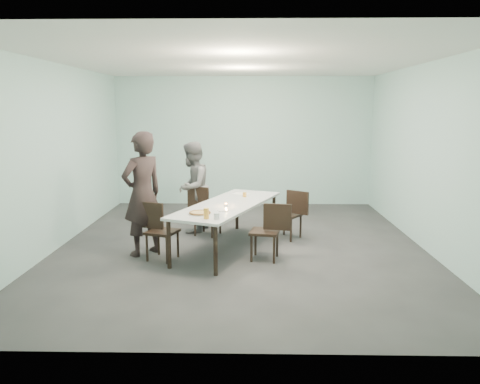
{
  "coord_description": "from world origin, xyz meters",
  "views": [
    {
      "loc": [
        0.15,
        -7.55,
        2.27
      ],
      "look_at": [
        0.0,
        -0.47,
        1.0
      ],
      "focal_mm": 35.0,
      "sensor_mm": 36.0,
      "label": 1
    }
  ],
  "objects_px": {
    "chair_far_left": "(204,207)",
    "amber_tumbler": "(245,195)",
    "chair_near_left": "(157,227)",
    "pizza": "(200,213)",
    "table": "(228,207)",
    "diner_far": "(192,187)",
    "side_plate": "(223,210)",
    "diner_near": "(143,194)",
    "water_tumbler": "(217,216)",
    "tealight": "(226,205)",
    "chair_near_right": "(270,228)",
    "chair_far_right": "(292,211)",
    "beer_glass": "(206,213)"
  },
  "relations": [
    {
      "from": "chair_near_left",
      "to": "chair_near_right",
      "type": "height_order",
      "value": "same"
    },
    {
      "from": "chair_near_left",
      "to": "chair_near_right",
      "type": "xyz_separation_m",
      "value": [
        1.7,
        -0.01,
        0.0
      ]
    },
    {
      "from": "tealight",
      "to": "side_plate",
      "type": "bearing_deg",
      "value": -94.67
    },
    {
      "from": "table",
      "to": "amber_tumbler",
      "type": "distance_m",
      "value": 0.66
    },
    {
      "from": "chair_near_right",
      "to": "water_tumbler",
      "type": "height_order",
      "value": "chair_near_right"
    },
    {
      "from": "diner_far",
      "to": "tealight",
      "type": "bearing_deg",
      "value": 43.42
    },
    {
      "from": "table",
      "to": "tealight",
      "type": "bearing_deg",
      "value": -95.08
    },
    {
      "from": "table",
      "to": "diner_near",
      "type": "relative_size",
      "value": 1.42
    },
    {
      "from": "diner_near",
      "to": "diner_far",
      "type": "distance_m",
      "value": 1.53
    },
    {
      "from": "chair_near_left",
      "to": "pizza",
      "type": "relative_size",
      "value": 2.56
    },
    {
      "from": "diner_near",
      "to": "diner_far",
      "type": "bearing_deg",
      "value": -160.18
    },
    {
      "from": "chair_near_right",
      "to": "diner_near",
      "type": "xyz_separation_m",
      "value": [
        -1.96,
        0.23,
        0.46
      ]
    },
    {
      "from": "chair_near_right",
      "to": "pizza",
      "type": "bearing_deg",
      "value": 22.41
    },
    {
      "from": "diner_near",
      "to": "water_tumbler",
      "type": "xyz_separation_m",
      "value": [
        1.2,
        -0.76,
        -0.17
      ]
    },
    {
      "from": "water_tumbler",
      "to": "diner_far",
      "type": "bearing_deg",
      "value": 105.58
    },
    {
      "from": "tealight",
      "to": "amber_tumbler",
      "type": "bearing_deg",
      "value": 70.74
    },
    {
      "from": "side_plate",
      "to": "amber_tumbler",
      "type": "bearing_deg",
      "value": 74.71
    },
    {
      "from": "diner_near",
      "to": "water_tumbler",
      "type": "bearing_deg",
      "value": 100.62
    },
    {
      "from": "diner_near",
      "to": "water_tumbler",
      "type": "height_order",
      "value": "diner_near"
    },
    {
      "from": "chair_far_left",
      "to": "side_plate",
      "type": "distance_m",
      "value": 1.48
    },
    {
      "from": "side_plate",
      "to": "chair_near_left",
      "type": "bearing_deg",
      "value": -178.54
    },
    {
      "from": "side_plate",
      "to": "tealight",
      "type": "relative_size",
      "value": 3.21
    },
    {
      "from": "table",
      "to": "chair_far_left",
      "type": "bearing_deg",
      "value": 119.24
    },
    {
      "from": "chair_near_left",
      "to": "beer_glass",
      "type": "xyz_separation_m",
      "value": [
        0.79,
        -0.5,
        0.32
      ]
    },
    {
      "from": "chair_far_left",
      "to": "beer_glass",
      "type": "bearing_deg",
      "value": -61.29
    },
    {
      "from": "table",
      "to": "diner_far",
      "type": "height_order",
      "value": "diner_far"
    },
    {
      "from": "tealight",
      "to": "pizza",
      "type": "bearing_deg",
      "value": -121.9
    },
    {
      "from": "chair_near_right",
      "to": "water_tumbler",
      "type": "distance_m",
      "value": 0.97
    },
    {
      "from": "chair_near_left",
      "to": "diner_far",
      "type": "relative_size",
      "value": 0.52
    },
    {
      "from": "diner_far",
      "to": "amber_tumbler",
      "type": "distance_m",
      "value": 1.08
    },
    {
      "from": "tealight",
      "to": "diner_far",
      "type": "bearing_deg",
      "value": 118.17
    },
    {
      "from": "chair_near_right",
      "to": "pizza",
      "type": "relative_size",
      "value": 2.56
    },
    {
      "from": "chair_near_right",
      "to": "diner_far",
      "type": "distance_m",
      "value": 2.16
    },
    {
      "from": "diner_near",
      "to": "diner_far",
      "type": "relative_size",
      "value": 1.16
    },
    {
      "from": "table",
      "to": "chair_far_left",
      "type": "distance_m",
      "value": 1.01
    },
    {
      "from": "diner_near",
      "to": "amber_tumbler",
      "type": "bearing_deg",
      "value": 163.47
    },
    {
      "from": "chair_far_right",
      "to": "pizza",
      "type": "bearing_deg",
      "value": 77.96
    },
    {
      "from": "chair_near_left",
      "to": "tealight",
      "type": "distance_m",
      "value": 1.11
    },
    {
      "from": "chair_near_left",
      "to": "tealight",
      "type": "height_order",
      "value": "chair_near_left"
    },
    {
      "from": "chair_far_left",
      "to": "amber_tumbler",
      "type": "height_order",
      "value": "chair_far_left"
    },
    {
      "from": "side_plate",
      "to": "water_tumbler",
      "type": "xyz_separation_m",
      "value": [
        -0.06,
        -0.56,
        0.04
      ]
    },
    {
      "from": "chair_near_left",
      "to": "chair_far_right",
      "type": "height_order",
      "value": "same"
    },
    {
      "from": "diner_far",
      "to": "amber_tumbler",
      "type": "bearing_deg",
      "value": 79.07
    },
    {
      "from": "chair_near_left",
      "to": "chair_far_left",
      "type": "xyz_separation_m",
      "value": [
        0.56,
        1.42,
        0.0
      ]
    },
    {
      "from": "table",
      "to": "chair_far_left",
      "type": "xyz_separation_m",
      "value": [
        -0.48,
        0.86,
        -0.19
      ]
    },
    {
      "from": "beer_glass",
      "to": "amber_tumbler",
      "type": "bearing_deg",
      "value": 72.71
    },
    {
      "from": "chair_far_right",
      "to": "diner_far",
      "type": "xyz_separation_m",
      "value": [
        -1.79,
        0.49,
        0.33
      ]
    },
    {
      "from": "chair_near_left",
      "to": "pizza",
      "type": "xyz_separation_m",
      "value": [
        0.67,
        -0.22,
        0.27
      ]
    },
    {
      "from": "chair_far_right",
      "to": "amber_tumbler",
      "type": "height_order",
      "value": "chair_far_right"
    },
    {
      "from": "chair_far_right",
      "to": "chair_far_left",
      "type": "bearing_deg",
      "value": 24.83
    }
  ]
}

